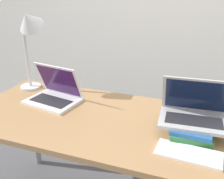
% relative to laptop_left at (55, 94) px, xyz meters
% --- Properties ---
extents(desk, '(1.76, 0.72, 0.72)m').
position_rel_laptop_left_xyz_m(desk, '(0.47, -0.10, -0.12)').
color(desk, '#9E754C').
rests_on(desk, ground_plane).
extents(laptop_left, '(0.35, 0.28, 0.23)m').
position_rel_laptop_left_xyz_m(laptop_left, '(0.00, 0.00, 0.00)').
color(laptop_left, silver).
rests_on(laptop_left, desk).
extents(book_stack, '(0.21, 0.28, 0.06)m').
position_rel_laptop_left_xyz_m(book_stack, '(0.84, -0.08, -0.02)').
color(book_stack, '#33753D').
rests_on(book_stack, desk).
extents(laptop_on_books, '(0.35, 0.25, 0.22)m').
position_rel_laptop_left_xyz_m(laptop_on_books, '(0.84, -0.06, 0.06)').
color(laptop_on_books, '#B2B2B7').
rests_on(laptop_on_books, book_stack).
extents(wireless_keyboard, '(0.29, 0.14, 0.01)m').
position_rel_laptop_left_xyz_m(wireless_keyboard, '(0.84, -0.28, -0.04)').
color(wireless_keyboard, white).
rests_on(wireless_keyboard, desk).
extents(desk_lamp, '(0.23, 0.20, 0.56)m').
position_rel_laptop_left_xyz_m(desk_lamp, '(-0.21, 0.10, 0.37)').
color(desk_lamp, silver).
rests_on(desk_lamp, desk).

